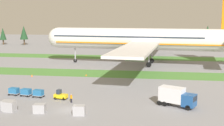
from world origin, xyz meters
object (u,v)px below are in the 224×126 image
airliner (143,39)px  cargo_dolly_second (26,92)px  uld_container_1 (10,106)px  taxiway_marker_0 (32,75)px  catering_truck (176,96)px  baggage_tug (60,95)px  uld_container_0 (8,105)px  taxiway_marker_1 (86,75)px  cargo_dolly_lead (38,93)px  uld_container_3 (79,110)px  cargo_dolly_third (14,91)px  ground_crew_marshaller (71,98)px  uld_container_2 (40,108)px

airliner → cargo_dolly_second: bearing=158.7°
cargo_dolly_second → uld_container_1: size_ratio=1.20×
taxiway_marker_0 → catering_truck: bearing=-31.2°
baggage_tug → catering_truck: bearing=94.5°
catering_truck → uld_container_0: 30.54m
airliner → taxiway_marker_1: bearing=150.3°
cargo_dolly_lead → uld_container_0: (-2.14, -9.00, -0.05)m
uld_container_1 → uld_container_3: (12.55, -0.14, -0.06)m
uld_container_3 → cargo_dolly_lead: bearing=138.5°
uld_container_3 → taxiway_marker_1: 34.20m
baggage_tug → cargo_dolly_lead: 5.03m
cargo_dolly_third → uld_container_1: 11.48m
uld_container_1 → ground_crew_marshaller: bearing=36.6°
uld_container_2 → taxiway_marker_0: uld_container_2 is taller
baggage_tug → taxiway_marker_1: baggage_tug is taller
cargo_dolly_lead → ground_crew_marshaller: size_ratio=1.38×
uld_container_2 → taxiway_marker_1: uld_container_2 is taller
uld_container_0 → taxiway_marker_1: 33.34m
baggage_tug → cargo_dolly_lead: (-4.96, 0.78, 0.10)m
uld_container_3 → airliner: bearing=81.6°
catering_truck → uld_container_1: 29.99m
cargo_dolly_second → cargo_dolly_third: bearing=-90.0°
uld_container_0 → airliner: bearing=68.4°
catering_truck → uld_container_2: catering_truck is taller
taxiway_marker_0 → taxiway_marker_1: size_ratio=1.30×
taxiway_marker_0 → uld_container_2: bearing=-64.9°
airliner → uld_container_3: (-8.06, -54.71, -7.94)m
taxiway_marker_1 → ground_crew_marshaller: bearing=-82.9°
catering_truck → uld_container_0: size_ratio=3.63×
uld_container_0 → taxiway_marker_0: 30.31m
cargo_dolly_lead → uld_container_1: size_ratio=1.20×
cargo_dolly_lead → uld_container_2: 10.51m
baggage_tug → uld_container_3: (6.19, -9.10, 0.02)m
baggage_tug → uld_container_1: 10.99m
uld_container_3 → uld_container_0: bearing=176.2°
baggage_tug → cargo_dolly_lead: bearing=-90.0°
cargo_dolly_second → catering_truck: 30.71m
cargo_dolly_second → uld_container_3: bearing=62.5°
baggage_tug → cargo_dolly_second: size_ratio=1.15×
airliner → uld_container_2: size_ratio=41.94×
uld_container_1 → uld_container_3: uld_container_1 is taller
baggage_tug → cargo_dolly_second: baggage_tug is taller
baggage_tug → cargo_dolly_second: (-7.83, 1.23, 0.10)m
uld_container_1 → catering_truck: bearing=13.9°
uld_container_1 → taxiway_marker_0: 31.22m
cargo_dolly_third → uld_container_3: size_ratio=1.20×
uld_container_0 → uld_container_3: (13.29, -0.88, -0.03)m
airliner → taxiway_marker_0: 39.04m
catering_truck → uld_container_3: (-16.54, -7.36, -1.12)m
catering_truck → uld_container_1: bearing=-49.7°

